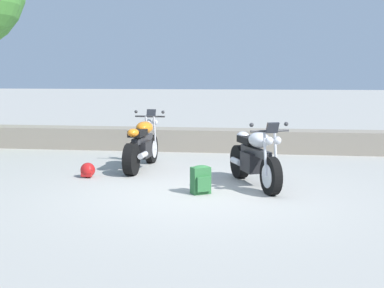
% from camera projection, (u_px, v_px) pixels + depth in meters
% --- Properties ---
extents(ground_plane, '(120.00, 120.00, 0.00)m').
position_uv_depth(ground_plane, '(199.00, 193.00, 8.40)').
color(ground_plane, '#A3A099').
extents(stone_wall, '(36.00, 0.80, 0.55)m').
position_uv_depth(stone_wall, '(223.00, 140.00, 13.07)').
color(stone_wall, gray).
rests_on(stone_wall, ground).
extents(motorcycle_orange_near_left, '(0.67, 2.07, 1.18)m').
position_uv_depth(motorcycle_orange_near_left, '(142.00, 145.00, 10.58)').
color(motorcycle_orange_near_left, black).
rests_on(motorcycle_orange_near_left, ground).
extents(motorcycle_silver_centre, '(1.05, 1.96, 1.18)m').
position_uv_depth(motorcycle_silver_centre, '(255.00, 158.00, 8.91)').
color(motorcycle_silver_centre, black).
rests_on(motorcycle_silver_centre, ground).
extents(rider_backpack, '(0.35, 0.34, 0.47)m').
position_uv_depth(rider_backpack, '(201.00, 179.00, 8.35)').
color(rider_backpack, '#2D6B38').
rests_on(rider_backpack, ground).
extents(rider_helmet, '(0.28, 0.28, 0.28)m').
position_uv_depth(rider_helmet, '(88.00, 170.00, 9.70)').
color(rider_helmet, '#B21919').
rests_on(rider_helmet, ground).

